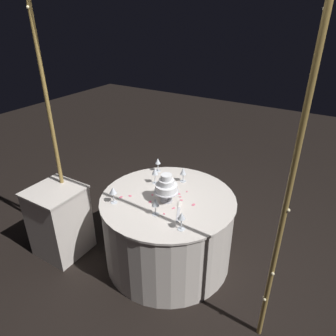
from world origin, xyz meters
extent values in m
plane|color=black|center=(0.00, 0.00, 0.00)|extent=(12.00, 12.00, 0.00)
cylinder|color=olive|center=(-1.04, 0.32, 1.18)|extent=(0.04, 0.04, 2.35)
cylinder|color=olive|center=(1.04, 0.32, 1.18)|extent=(0.04, 0.04, 2.35)
sphere|color=#F9EAB2|center=(-1.03, 0.32, 2.26)|extent=(0.02, 0.02, 0.02)
sphere|color=#F9EAB2|center=(1.02, 0.34, 0.71)|extent=(0.02, 0.02, 0.02)
sphere|color=#F9EAB2|center=(-1.05, 0.34, 0.65)|extent=(0.02, 0.02, 0.02)
sphere|color=#F9EAB2|center=(1.05, 0.32, 1.65)|extent=(0.02, 0.02, 0.02)
sphere|color=#F9EAB2|center=(-1.03, 0.34, 0.39)|extent=(0.02, 0.02, 0.02)
sphere|color=#F9EAB2|center=(1.03, 0.34, 2.27)|extent=(0.02, 0.02, 0.02)
sphere|color=#F9EAB2|center=(-1.03, 0.32, 0.68)|extent=(0.02, 0.02, 0.02)
sphere|color=#F9EAB2|center=(1.04, 0.31, 0.17)|extent=(0.02, 0.02, 0.02)
sphere|color=#F9EAB2|center=(-1.03, 0.31, 1.07)|extent=(0.02, 0.02, 0.02)
sphere|color=#F9EAB2|center=(1.05, 0.32, 1.22)|extent=(0.02, 0.02, 0.02)
sphere|color=#F9EAB2|center=(-1.02, 0.31, 0.37)|extent=(0.02, 0.02, 0.02)
sphere|color=#F9EAB2|center=(1.05, 0.33, 0.17)|extent=(0.02, 0.02, 0.02)
sphere|color=#F9EAB2|center=(-1.06, 0.32, 1.17)|extent=(0.02, 0.02, 0.02)
sphere|color=#F9EAB2|center=(1.05, 0.32, 2.12)|extent=(0.02, 0.02, 0.02)
cylinder|color=silver|center=(0.00, 0.00, 0.35)|extent=(1.22, 1.22, 0.70)
cylinder|color=silver|center=(0.00, 0.00, 0.71)|extent=(1.25, 1.25, 0.02)
cube|color=silver|center=(0.99, 0.46, 0.36)|extent=(0.46, 0.46, 0.71)
cube|color=silver|center=(0.99, 0.46, 0.72)|extent=(0.48, 0.48, 0.02)
cylinder|color=silver|center=(-0.01, 0.05, 0.73)|extent=(0.11, 0.11, 0.01)
cylinder|color=silver|center=(-0.01, 0.05, 0.78)|extent=(0.02, 0.02, 0.09)
cylinder|color=silver|center=(-0.01, 0.05, 0.83)|extent=(0.22, 0.22, 0.01)
cylinder|color=white|center=(-0.01, 0.05, 0.86)|extent=(0.20, 0.20, 0.06)
cylinder|color=white|center=(-0.01, 0.05, 0.92)|extent=(0.14, 0.14, 0.05)
cylinder|color=white|center=(-0.01, 0.05, 0.97)|extent=(0.10, 0.10, 0.05)
cylinder|color=silver|center=(0.25, -0.16, 0.73)|extent=(0.06, 0.06, 0.00)
cylinder|color=silver|center=(0.25, -0.16, 0.78)|extent=(0.01, 0.01, 0.10)
cone|color=silver|center=(0.25, -0.16, 0.86)|extent=(0.06, 0.06, 0.07)
cylinder|color=silver|center=(-0.32, 0.33, 0.73)|extent=(0.06, 0.06, 0.00)
cylinder|color=silver|center=(-0.32, 0.33, 0.78)|extent=(0.01, 0.01, 0.10)
cone|color=silver|center=(-0.32, 0.33, 0.85)|extent=(0.06, 0.06, 0.05)
cylinder|color=silver|center=(-0.04, 0.27, 0.73)|extent=(0.06, 0.06, 0.00)
cylinder|color=silver|center=(-0.04, 0.27, 0.77)|extent=(0.01, 0.01, 0.09)
cone|color=silver|center=(-0.04, 0.27, 0.85)|extent=(0.06, 0.06, 0.07)
cylinder|color=silver|center=(0.37, -0.39, 0.73)|extent=(0.06, 0.06, 0.00)
cylinder|color=silver|center=(0.37, -0.39, 0.77)|extent=(0.01, 0.01, 0.09)
cone|color=silver|center=(0.37, -0.39, 0.84)|extent=(0.06, 0.06, 0.06)
cylinder|color=silver|center=(0.37, 0.32, 0.73)|extent=(0.06, 0.06, 0.00)
cylinder|color=silver|center=(0.37, 0.32, 0.77)|extent=(0.01, 0.01, 0.09)
cone|color=silver|center=(0.37, 0.32, 0.85)|extent=(0.07, 0.07, 0.06)
cylinder|color=silver|center=(0.03, -0.34, 0.73)|extent=(0.06, 0.06, 0.00)
cylinder|color=silver|center=(0.03, -0.34, 0.77)|extent=(0.01, 0.01, 0.08)
cone|color=silver|center=(0.03, -0.34, 0.84)|extent=(0.06, 0.06, 0.07)
cube|color=silver|center=(-0.21, 0.17, 0.73)|extent=(0.12, 0.21, 0.01)
cube|color=white|center=(-0.15, 0.04, 0.73)|extent=(0.06, 0.09, 0.01)
ellipsoid|color=#EA6B84|center=(0.32, 0.15, 0.73)|extent=(0.04, 0.04, 0.00)
ellipsoid|color=#EA6B84|center=(-0.05, -0.11, 0.73)|extent=(0.04, 0.03, 0.00)
ellipsoid|color=#EA6B84|center=(-0.12, -0.03, 0.73)|extent=(0.04, 0.03, 0.00)
ellipsoid|color=#EA6B84|center=(0.37, 0.22, 0.73)|extent=(0.03, 0.04, 0.00)
ellipsoid|color=#EA6B84|center=(-0.10, -0.19, 0.73)|extent=(0.03, 0.03, 0.00)
ellipsoid|color=#EA6B84|center=(0.21, -0.23, 0.73)|extent=(0.03, 0.03, 0.00)
ellipsoid|color=#EA6B84|center=(-0.09, -0.07, 0.73)|extent=(0.03, 0.02, 0.00)
ellipsoid|color=#EA6B84|center=(0.10, 0.14, 0.73)|extent=(0.03, 0.04, 0.00)
ellipsoid|color=#EA6B84|center=(-0.13, 0.12, 0.73)|extent=(0.03, 0.04, 0.00)
ellipsoid|color=#EA6B84|center=(-0.10, 0.23, 0.73)|extent=(0.03, 0.03, 0.00)
ellipsoid|color=#EA6B84|center=(0.19, -0.34, 0.73)|extent=(0.02, 0.03, 0.00)
ellipsoid|color=#EA6B84|center=(0.15, 0.03, 0.73)|extent=(0.03, 0.03, 0.00)
ellipsoid|color=#EA6B84|center=(-0.25, -0.02, 0.73)|extent=(0.03, 0.04, 0.00)
camera|label=1|loc=(-1.24, 2.01, 2.26)|focal=32.83mm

